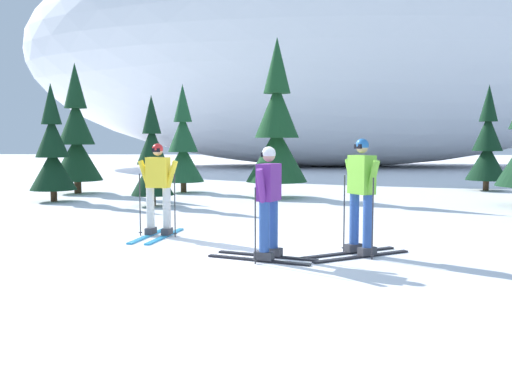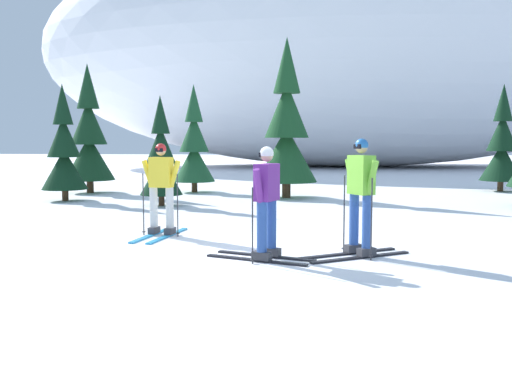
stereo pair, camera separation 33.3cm
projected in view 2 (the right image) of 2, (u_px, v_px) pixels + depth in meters
The scene contains 11 objects.
ground_plane at pixel (250, 250), 9.30m from camera, with size 120.00×120.00×0.00m, color white.
skier_purple_jacket at pixel (266, 201), 8.50m from camera, with size 1.69×1.00×1.71m.
skier_yellow_jacket at pixel (161, 188), 10.68m from camera, with size 0.79×1.80×1.74m.
skier_lime_jacket at pixel (360, 195), 8.77m from camera, with size 1.75×1.31×1.82m.
pine_tree_far_left at pixel (89, 139), 19.24m from camera, with size 1.68×1.68×4.36m.
pine_tree_left at pixel (64, 152), 16.72m from camera, with size 1.33×1.33×3.44m.
pine_tree_center_left at pixel (161, 160), 15.50m from camera, with size 1.16×1.16×3.01m.
pine_tree_center at pixel (194, 147), 19.48m from camera, with size 1.42×1.42×3.69m.
pine_tree_center_right at pixel (287, 131), 17.59m from camera, with size 1.91×1.91×4.95m.
pine_tree_far_right at pixel (502, 147), 19.79m from camera, with size 1.45×1.45×3.74m.
snow_ridge_background at pixel (354, 48), 37.60m from camera, with size 42.07×20.41×15.68m, color white.
Camera 2 is at (0.93, -9.13, 1.80)m, focal length 39.87 mm.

